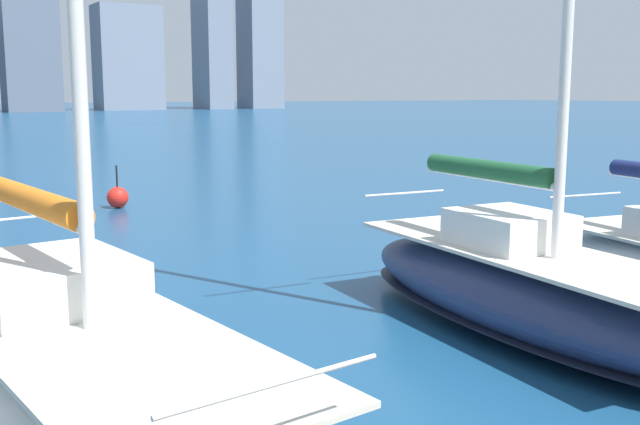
{
  "coord_description": "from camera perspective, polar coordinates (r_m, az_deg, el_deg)",
  "views": [
    {
      "loc": [
        4.8,
        1.83,
        3.74
      ],
      "look_at": [
        -0.14,
        -6.4,
        2.2
      ],
      "focal_mm": 42.0,
      "sensor_mm": 36.0,
      "label": 1
    }
  ],
  "objects": [
    {
      "name": "sailboat_forest",
      "position": [
        12.19,
        15.4,
        -5.34
      ],
      "size": [
        2.97,
        7.93,
        12.38
      ],
      "color": "navy",
      "rests_on": "ground"
    },
    {
      "name": "channel_buoy",
      "position": [
        25.43,
        -15.16,
        1.13
      ],
      "size": [
        0.7,
        0.7,
        1.4
      ],
      "color": "red",
      "rests_on": "ground"
    },
    {
      "name": "sailboat_orange",
      "position": [
        9.25,
        -18.46,
        -10.41
      ],
      "size": [
        3.87,
        9.4,
        12.93
      ],
      "color": "white",
      "rests_on": "ground"
    }
  ]
}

